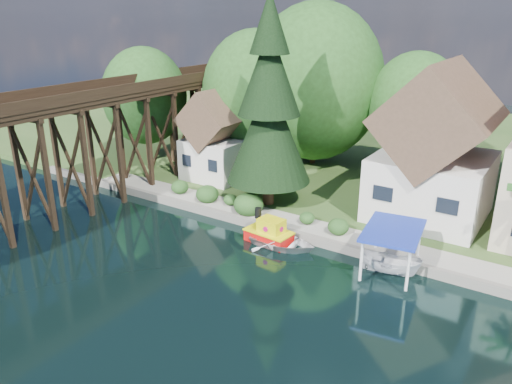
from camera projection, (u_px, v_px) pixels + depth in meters
ground at (217, 290)px, 27.65m from camera, size 140.00×140.00×0.00m
bank at (408, 149)px, 54.17m from camera, size 140.00×52.00×0.50m
seawall at (343, 248)px, 31.74m from camera, size 60.00×0.40×0.62m
promenade at (381, 245)px, 31.65m from camera, size 50.00×2.60×0.06m
trestle_bridge at (90, 138)px, 38.11m from camera, size 4.12×44.18×9.30m
house_left at (435, 153)px, 34.77m from camera, size 7.64×8.64×11.02m
shed at (217, 141)px, 43.35m from camera, size 5.09×5.40×7.85m
bg_trees at (381, 103)px, 41.24m from camera, size 49.90×13.30×10.57m
shrubs at (244, 202)px, 36.84m from camera, size 15.76×2.47×1.70m
conifer at (269, 107)px, 35.96m from camera, size 6.27×6.27×15.45m
tugboat at (269, 233)px, 33.01m from camera, size 3.27×1.99×2.27m
boat_white_a at (283, 241)px, 32.40m from camera, size 4.73×3.63×0.91m
boat_canopy at (391, 255)px, 28.87m from camera, size 3.78×4.88×2.89m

